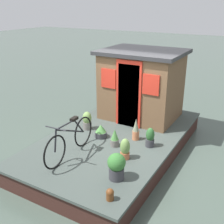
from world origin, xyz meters
The scene contains 12 objects.
ground_plane centered at (0.00, 0.00, 0.00)m, with size 60.00×60.00×0.00m, color #47564C.
houseboat_deck centered at (0.00, 0.00, 0.24)m, with size 5.18×2.97×0.49m.
houseboat_cabin centered at (1.48, 0.00, 1.47)m, with size 1.81×2.23×1.94m.
bicycle centered at (-1.38, 0.36, 0.88)m, with size 1.78×0.50×0.85m.
potted_plant_basil centered at (0.03, -0.54, 0.75)m, with size 0.17×0.17×0.56m.
potted_plant_ivy centered at (-1.63, -0.93, 0.77)m, with size 0.35×0.35×0.53m.
potted_plant_succulent centered at (-0.89, -0.72, 0.71)m, with size 0.21×0.21×0.47m.
potted_plant_thyme centered at (-0.28, 0.27, 0.64)m, with size 0.30×0.30×0.33m.
potted_plant_sage centered at (-0.06, 0.84, 0.73)m, with size 0.24×0.24×0.49m.
potted_plant_mint centered at (-0.52, -0.26, 0.69)m, with size 0.20×0.20×0.43m.
potted_plant_geranium centered at (-0.12, -0.97, 0.71)m, with size 0.20×0.20×0.47m.
mooring_bollard centered at (-2.23, -1.13, 0.60)m, with size 0.14×0.14×0.22m.
Camera 1 is at (-5.59, -3.12, 3.63)m, focal length 44.76 mm.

